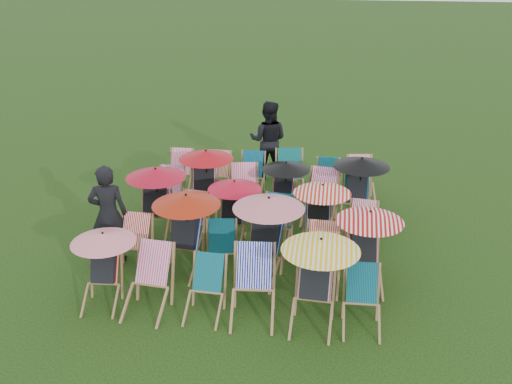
# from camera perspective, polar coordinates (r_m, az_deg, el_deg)

# --- Properties ---
(ground) EXTENTS (100.00, 100.00, 0.00)m
(ground) POSITION_cam_1_polar(r_m,az_deg,el_deg) (10.76, -0.22, -5.32)
(ground) COLOR black
(ground) RESTS_ON ground
(deckchair_0) EXTENTS (1.00, 1.05, 1.18)m
(deckchair_0) POSITION_cam_1_polar(r_m,az_deg,el_deg) (9.16, -15.13, -7.34)
(deckchair_0) COLOR #9A6E48
(deckchair_0) RESTS_ON ground
(deckchair_1) EXTENTS (0.72, 0.96, 0.98)m
(deckchair_1) POSITION_cam_1_polar(r_m,az_deg,el_deg) (8.91, -10.79, -8.84)
(deckchair_1) COLOR #9A6E48
(deckchair_1) RESTS_ON ground
(deckchair_2) EXTENTS (0.60, 0.81, 0.86)m
(deckchair_2) POSITION_cam_1_polar(r_m,az_deg,el_deg) (8.73, -5.14, -9.71)
(deckchair_2) COLOR #9A6E48
(deckchair_2) RESTS_ON ground
(deckchair_3) EXTENTS (0.76, 1.00, 1.03)m
(deckchair_3) POSITION_cam_1_polar(r_m,az_deg,el_deg) (8.60, -0.30, -9.47)
(deckchair_3) COLOR #9A6E48
(deckchair_3) RESTS_ON ground
(deckchair_4) EXTENTS (1.15, 1.20, 1.36)m
(deckchair_4) POSITION_cam_1_polar(r_m,az_deg,el_deg) (8.40, 5.96, -8.87)
(deckchair_4) COLOR #9A6E48
(deckchair_4) RESTS_ON ground
(deckchair_5) EXTENTS (0.60, 0.82, 0.87)m
(deckchair_5) POSITION_cam_1_polar(r_m,az_deg,el_deg) (8.57, 10.57, -10.72)
(deckchair_5) COLOR #9A6E48
(deckchair_5) RESTS_ON ground
(deckchair_6) EXTENTS (0.63, 0.86, 0.92)m
(deckchair_6) POSITION_cam_1_polar(r_m,az_deg,el_deg) (10.00, -12.34, -5.34)
(deckchair_6) COLOR #9A6E48
(deckchair_6) RESTS_ON ground
(deckchair_7) EXTENTS (1.16, 1.22, 1.37)m
(deckchair_7) POSITION_cam_1_polar(r_m,az_deg,el_deg) (9.74, -7.32, -4.00)
(deckchair_7) COLOR #9A6E48
(deckchair_7) RESTS_ON ground
(deckchair_8) EXTENTS (0.71, 0.88, 0.86)m
(deckchair_8) POSITION_cam_1_polar(r_m,az_deg,el_deg) (9.69, -3.45, -5.94)
(deckchair_8) COLOR #9A6E48
(deckchair_8) RESTS_ON ground
(deckchair_9) EXTENTS (1.19, 1.27, 1.41)m
(deckchair_9) POSITION_cam_1_polar(r_m,az_deg,el_deg) (9.47, 0.77, -4.50)
(deckchair_9) COLOR #9A6E48
(deckchair_9) RESTS_ON ground
(deckchair_10) EXTENTS (0.67, 0.92, 0.98)m
(deckchair_10) POSITION_cam_1_polar(r_m,az_deg,el_deg) (9.41, 6.62, -6.65)
(deckchair_10) COLOR #9A6E48
(deckchair_10) RESTS_ON ground
(deckchair_11) EXTENTS (1.10, 1.17, 1.30)m
(deckchair_11) POSITION_cam_1_polar(r_m,az_deg,el_deg) (9.41, 10.91, -5.58)
(deckchair_11) COLOR #9A6E48
(deckchair_11) RESTS_ON ground
(deckchair_12) EXTENTS (1.13, 1.19, 1.34)m
(deckchair_12) POSITION_cam_1_polar(r_m,az_deg,el_deg) (10.99, -10.16, -0.94)
(deckchair_12) COLOR #9A6E48
(deckchair_12) RESTS_ON ground
(deckchair_13) EXTENTS (0.68, 0.88, 0.89)m
(deckchair_13) POSITION_cam_1_polar(r_m,az_deg,el_deg) (10.76, -6.61, -2.81)
(deckchair_13) COLOR #9A6E48
(deckchair_13) RESTS_ON ground
(deckchair_14) EXTENTS (1.00, 1.04, 1.18)m
(deckchair_14) POSITION_cam_1_polar(r_m,az_deg,el_deg) (10.66, -2.45, -1.86)
(deckchair_14) COLOR #9A6E48
(deckchair_14) RESTS_ON ground
(deckchair_15) EXTENTS (0.71, 0.92, 0.93)m
(deckchair_15) POSITION_cam_1_polar(r_m,az_deg,el_deg) (10.49, 1.91, -3.28)
(deckchair_15) COLOR #9A6E48
(deckchair_15) RESTS_ON ground
(deckchair_16) EXTENTS (1.04, 1.10, 1.24)m
(deckchair_16) POSITION_cam_1_polar(r_m,az_deg,el_deg) (10.42, 6.32, -2.44)
(deckchair_16) COLOR #9A6E48
(deckchair_16) RESTS_ON ground
(deckchair_17) EXTENTS (0.66, 0.85, 0.86)m
(deckchair_17) POSITION_cam_1_polar(r_m,az_deg,el_deg) (10.57, 10.48, -3.66)
(deckchair_17) COLOR #9A6E48
(deckchair_17) RESTS_ON ground
(deckchair_18) EXTENTS (0.61, 0.83, 0.88)m
(deckchair_18) POSITION_cam_1_polar(r_m,az_deg,el_deg) (12.07, -8.69, 0.10)
(deckchair_18) COLOR #9A6E48
(deckchair_18) RESTS_ON ground
(deckchair_19) EXTENTS (1.12, 1.21, 1.33)m
(deckchair_19) POSITION_cam_1_polar(r_m,az_deg,el_deg) (11.78, -5.20, 1.08)
(deckchair_19) COLOR #9A6E48
(deckchair_19) RESTS_ON ground
(deckchair_20) EXTENTS (0.83, 1.03, 1.00)m
(deckchair_20) POSITION_cam_1_polar(r_m,az_deg,el_deg) (11.72, -1.16, -0.04)
(deckchair_20) COLOR #9A6E48
(deckchair_20) RESTS_ON ground
(deckchair_21) EXTENTS (0.98, 1.03, 1.16)m
(deckchair_21) POSITION_cam_1_polar(r_m,az_deg,el_deg) (11.61, 2.70, 0.31)
(deckchair_21) COLOR #9A6E48
(deckchair_21) RESTS_ON ground
(deckchair_22) EXTENTS (0.81, 1.02, 1.01)m
(deckchair_22) POSITION_cam_1_polar(r_m,az_deg,el_deg) (11.52, 6.46, -0.60)
(deckchair_22) COLOR #9A6E48
(deckchair_22) RESTS_ON ground
(deckchair_23) EXTENTS (1.12, 1.16, 1.33)m
(deckchair_23) POSITION_cam_1_polar(r_m,az_deg,el_deg) (11.55, 10.12, 0.28)
(deckchair_23) COLOR #9A6E48
(deckchair_23) RESTS_ON ground
(deckchair_24) EXTENTS (0.61, 0.83, 0.88)m
(deckchair_24) POSITION_cam_1_polar(r_m,az_deg,el_deg) (13.04, -7.70, 2.01)
(deckchair_24) COLOR #9A6E48
(deckchair_24) RESTS_ON ground
(deckchair_25) EXTENTS (0.60, 0.83, 0.89)m
(deckchair_25) POSITION_cam_1_polar(r_m,az_deg,el_deg) (12.82, -3.94, 1.79)
(deckchair_25) COLOR #9A6E48
(deckchair_25) RESTS_ON ground
(deckchair_26) EXTENTS (0.60, 0.83, 0.89)m
(deckchair_26) POSITION_cam_1_polar(r_m,az_deg,el_deg) (12.73, -0.50, 1.70)
(deckchair_26) COLOR #9A6E48
(deckchair_26) RESTS_ON ground
(deckchair_27) EXTENTS (0.80, 1.01, 1.01)m
(deckchair_27) POSITION_cam_1_polar(r_m,az_deg,el_deg) (12.55, 3.43, 1.60)
(deckchair_27) COLOR #9A6E48
(deckchair_27) RESTS_ON ground
(deckchair_28) EXTENTS (0.58, 0.79, 0.84)m
(deckchair_28) POSITION_cam_1_polar(r_m,az_deg,el_deg) (12.60, 7.08, 1.14)
(deckchair_28) COLOR #9A6E48
(deckchair_28) RESTS_ON ground
(deckchair_29) EXTENTS (0.74, 0.93, 0.92)m
(deckchair_29) POSITION_cam_1_polar(r_m,az_deg,el_deg) (12.62, 10.51, 1.15)
(deckchair_29) COLOR #9A6E48
(deckchair_29) RESTS_ON ground
(person_left) EXTENTS (0.74, 0.56, 1.80)m
(person_left) POSITION_cam_1_polar(r_m,az_deg,el_deg) (10.21, -14.54, -2.14)
(person_left) COLOR black
(person_left) RESTS_ON ground
(person_rear) EXTENTS (0.95, 0.75, 1.88)m
(person_rear) POSITION_cam_1_polar(r_m,az_deg,el_deg) (13.48, 1.24, 5.20)
(person_rear) COLOR black
(person_rear) RESTS_ON ground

